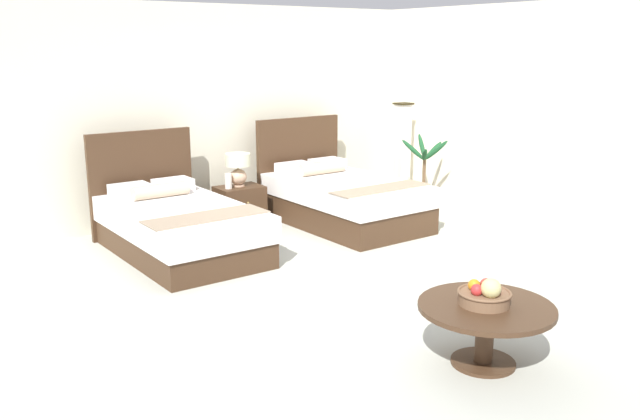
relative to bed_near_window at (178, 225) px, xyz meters
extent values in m
cube|color=#B1B4A8|center=(1.09, -1.76, -0.32)|extent=(9.52, 9.73, 0.02)
cube|color=silver|center=(1.09, 1.31, 1.03)|extent=(9.52, 0.12, 2.68)
cube|color=silver|center=(4.05, -1.36, 1.03)|extent=(0.12, 5.33, 2.68)
cube|color=#402A1A|center=(0.00, -0.09, -0.17)|extent=(1.22, 2.03, 0.27)
cube|color=silver|center=(0.00, -0.09, 0.10)|extent=(1.26, 2.07, 0.27)
cube|color=#402A1A|center=(-0.03, 0.94, 0.31)|extent=(1.24, 0.09, 1.22)
cube|color=silver|center=(-0.27, 0.64, 0.30)|extent=(0.43, 0.31, 0.14)
cube|color=white|center=(0.24, 0.66, 0.30)|extent=(0.43, 0.31, 0.14)
cylinder|color=beige|center=(-0.01, 0.41, 0.31)|extent=(0.64, 0.17, 0.15)
cube|color=gray|center=(0.02, -0.68, 0.24)|extent=(1.23, 0.45, 0.01)
cube|color=#402A1A|center=(2.18, -0.09, -0.14)|extent=(1.26, 2.03, 0.33)
cube|color=silver|center=(2.18, -0.09, 0.14)|extent=(1.30, 2.07, 0.24)
cube|color=#402A1A|center=(2.15, 0.94, 0.32)|extent=(1.28, 0.10, 1.24)
cube|color=silver|center=(1.90, 0.65, 0.33)|extent=(0.44, 0.31, 0.14)
cube|color=silver|center=(2.42, 0.66, 0.33)|extent=(0.44, 0.31, 0.14)
cylinder|color=beige|center=(2.17, 0.41, 0.33)|extent=(0.66, 0.17, 0.15)
cube|color=gray|center=(2.20, -0.73, 0.26)|extent=(1.27, 0.39, 0.01)
cube|color=#402A1A|center=(1.13, 0.71, -0.07)|extent=(0.56, 0.41, 0.47)
sphere|color=tan|center=(1.13, 0.50, 0.00)|extent=(0.02, 0.02, 0.02)
cylinder|color=tan|center=(1.13, 0.73, 0.18)|extent=(0.15, 0.15, 0.02)
ellipsoid|color=tan|center=(1.13, 0.73, 0.29)|extent=(0.21, 0.21, 0.20)
cylinder|color=#99844C|center=(1.13, 0.73, 0.40)|extent=(0.02, 0.02, 0.04)
cylinder|color=beige|center=(1.13, 0.73, 0.50)|extent=(0.31, 0.31, 0.15)
cylinder|color=silver|center=(0.96, 0.67, 0.26)|extent=(0.09, 0.09, 0.18)
torus|color=silver|center=(0.96, 0.67, 0.35)|extent=(0.09, 0.09, 0.01)
cylinder|color=#402A1A|center=(0.70, -3.65, -0.29)|extent=(0.45, 0.45, 0.02)
cylinder|color=#402A1A|center=(0.70, -3.65, -0.10)|extent=(0.13, 0.13, 0.41)
cylinder|color=#402A1A|center=(0.70, -3.65, 0.12)|extent=(0.94, 0.94, 0.04)
cylinder|color=brown|center=(0.70, -3.63, 0.18)|extent=(0.35, 0.35, 0.09)
torus|color=brown|center=(0.70, -3.63, 0.22)|extent=(0.37, 0.37, 0.02)
sphere|color=orange|center=(0.67, -3.56, 0.26)|extent=(0.08, 0.08, 0.08)
sphere|color=red|center=(0.62, -3.63, 0.26)|extent=(0.08, 0.08, 0.08)
sphere|color=#CDC47D|center=(0.67, -3.71, 0.28)|extent=(0.14, 0.14, 0.14)
sphere|color=#B4332A|center=(0.76, -3.68, 0.25)|extent=(0.07, 0.07, 0.07)
sphere|color=#AF382F|center=(0.76, -3.59, 0.26)|extent=(0.08, 0.08, 0.08)
cube|color=black|center=(3.68, 0.58, -0.29)|extent=(0.22, 0.22, 0.03)
cube|color=silver|center=(3.68, 0.58, 0.39)|extent=(0.18, 0.18, 1.34)
cube|color=black|center=(3.68, 0.58, 1.07)|extent=(0.22, 0.22, 0.02)
cylinder|color=brown|center=(3.48, -0.10, -0.20)|extent=(0.27, 0.27, 0.22)
cylinder|color=brown|center=(3.48, -0.10, 0.15)|extent=(0.04, 0.04, 0.48)
ellipsoid|color=#1C4E29|center=(3.63, -0.09, 0.50)|extent=(0.35, 0.08, 0.26)
ellipsoid|color=#1C4E29|center=(3.53, 0.02, 0.55)|extent=(0.15, 0.28, 0.36)
ellipsoid|color=#1C4E29|center=(3.36, 0.01, 0.52)|extent=(0.27, 0.27, 0.32)
ellipsoid|color=#1C4E29|center=(3.39, -0.19, 0.48)|extent=(0.22, 0.25, 0.25)
ellipsoid|color=#1C4E29|center=(3.55, -0.23, 0.53)|extent=(0.18, 0.33, 0.33)
camera|label=1|loc=(-2.71, -6.55, 1.87)|focal=37.78mm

